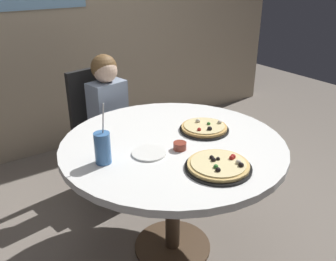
# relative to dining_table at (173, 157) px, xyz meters

# --- Properties ---
(ground_plane) EXTENTS (8.00, 8.00, 0.00)m
(ground_plane) POSITION_rel_dining_table_xyz_m (0.00, 0.00, -0.66)
(ground_plane) COLOR slate
(dining_table) EXTENTS (1.24, 1.24, 0.75)m
(dining_table) POSITION_rel_dining_table_xyz_m (0.00, 0.00, 0.00)
(dining_table) COLOR white
(dining_table) RESTS_ON ground_plane
(chair_wooden) EXTENTS (0.47, 0.47, 0.95)m
(chair_wooden) POSITION_rel_dining_table_xyz_m (-0.02, 0.92, -0.13)
(chair_wooden) COLOR black
(chair_wooden) RESTS_ON ground_plane
(diner_child) EXTENTS (0.32, 0.43, 1.08)m
(diner_child) POSITION_rel_dining_table_xyz_m (0.01, 0.74, -0.17)
(diner_child) COLOR #3F4766
(diner_child) RESTS_ON ground_plane
(pizza_veggie) EXTENTS (0.32, 0.32, 0.05)m
(pizza_veggie) POSITION_rel_dining_table_xyz_m (0.01, -0.36, 0.11)
(pizza_veggie) COLOR black
(pizza_veggie) RESTS_ON dining_table
(pizza_cheese) EXTENTS (0.29, 0.29, 0.05)m
(pizza_cheese) POSITION_rel_dining_table_xyz_m (0.24, 0.02, 0.11)
(pizza_cheese) COLOR black
(pizza_cheese) RESTS_ON dining_table
(soda_cup) EXTENTS (0.08, 0.08, 0.31)m
(soda_cup) POSITION_rel_dining_table_xyz_m (-0.42, 0.01, 0.18)
(soda_cup) COLOR #3F72B2
(soda_cup) RESTS_ON dining_table
(sauce_bowl) EXTENTS (0.07, 0.07, 0.04)m
(sauce_bowl) POSITION_rel_dining_table_xyz_m (-0.02, -0.09, 0.11)
(sauce_bowl) COLOR brown
(sauce_bowl) RESTS_ON dining_table
(plate_small) EXTENTS (0.18, 0.18, 0.01)m
(plate_small) POSITION_rel_dining_table_xyz_m (-0.18, -0.04, 0.10)
(plate_small) COLOR white
(plate_small) RESTS_ON dining_table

